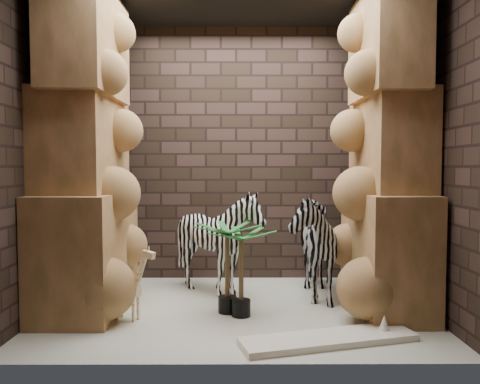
{
  "coord_description": "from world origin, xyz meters",
  "views": [
    {
      "loc": [
        0.02,
        -4.37,
        1.34
      ],
      "look_at": [
        0.04,
        0.15,
        1.1
      ],
      "focal_mm": 35.05,
      "sensor_mm": 36.0,
      "label": 1
    }
  ],
  "objects_px": {
    "surfboard": "(329,339)",
    "palm_back": "(241,272)",
    "zebra_left": "(218,247)",
    "giraffe_toy": "(127,281)",
    "palm_front": "(227,267)",
    "zebra_right": "(308,236)"
  },
  "relations": [
    {
      "from": "zebra_right",
      "to": "palm_back",
      "type": "bearing_deg",
      "value": -138.25
    },
    {
      "from": "giraffe_toy",
      "to": "palm_back",
      "type": "distance_m",
      "value": 1.01
    },
    {
      "from": "zebra_right",
      "to": "palm_front",
      "type": "height_order",
      "value": "zebra_right"
    },
    {
      "from": "giraffe_toy",
      "to": "surfboard",
      "type": "height_order",
      "value": "giraffe_toy"
    },
    {
      "from": "giraffe_toy",
      "to": "surfboard",
      "type": "bearing_deg",
      "value": 6.43
    },
    {
      "from": "surfboard",
      "to": "palm_front",
      "type": "bearing_deg",
      "value": 121.82
    },
    {
      "from": "zebra_left",
      "to": "palm_front",
      "type": "distance_m",
      "value": 0.64
    },
    {
      "from": "palm_front",
      "to": "surfboard",
      "type": "height_order",
      "value": "palm_front"
    },
    {
      "from": "zebra_right",
      "to": "palm_back",
      "type": "distance_m",
      "value": 0.99
    },
    {
      "from": "palm_front",
      "to": "giraffe_toy",
      "type": "bearing_deg",
      "value": -167.73
    },
    {
      "from": "zebra_left",
      "to": "giraffe_toy",
      "type": "height_order",
      "value": "zebra_left"
    },
    {
      "from": "giraffe_toy",
      "to": "palm_front",
      "type": "xyz_separation_m",
      "value": [
        0.88,
        0.19,
        0.08
      ]
    },
    {
      "from": "palm_front",
      "to": "palm_back",
      "type": "height_order",
      "value": "palm_front"
    },
    {
      "from": "palm_back",
      "to": "surfboard",
      "type": "distance_m",
      "value": 0.99
    },
    {
      "from": "zebra_right",
      "to": "giraffe_toy",
      "type": "relative_size",
      "value": 1.87
    },
    {
      "from": "giraffe_toy",
      "to": "palm_front",
      "type": "distance_m",
      "value": 0.9
    },
    {
      "from": "zebra_right",
      "to": "zebra_left",
      "type": "distance_m",
      "value": 0.95
    },
    {
      "from": "surfboard",
      "to": "zebra_left",
      "type": "bearing_deg",
      "value": 108.21
    },
    {
      "from": "surfboard",
      "to": "palm_back",
      "type": "bearing_deg",
      "value": 121.23
    },
    {
      "from": "palm_front",
      "to": "palm_back",
      "type": "relative_size",
      "value": 1.05
    },
    {
      "from": "surfboard",
      "to": "giraffe_toy",
      "type": "bearing_deg",
      "value": 146.57
    },
    {
      "from": "zebra_left",
      "to": "giraffe_toy",
      "type": "relative_size",
      "value": 1.63
    }
  ]
}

